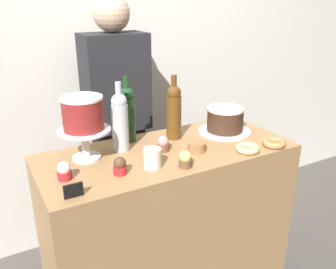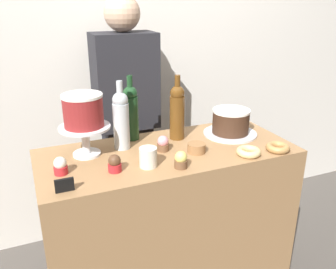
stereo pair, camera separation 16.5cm
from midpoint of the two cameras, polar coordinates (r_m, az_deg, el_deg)
name	(u,v)px [view 2 (the right image)]	position (r m, az deg, el deg)	size (l,w,h in m)	color
back_wall	(117,45)	(2.33, -6.17, 14.07)	(6.00, 0.05, 2.60)	silver
display_counter	(168,231)	(1.91, 2.56, -15.20)	(1.20, 0.52, 0.91)	#997047
cake_stand_pedestal	(85,135)	(1.62, -10.28, -0.20)	(0.23, 0.23, 0.14)	silver
white_layer_cake	(83,110)	(1.58, -10.55, 3.77)	(0.18, 0.18, 0.14)	maroon
silver_serving_platter	(230,133)	(1.91, 12.33, 0.13)	(0.28, 0.28, 0.01)	silver
chocolate_round_cake	(231,121)	(1.89, 12.49, 2.05)	(0.19, 0.19, 0.13)	#3D2619
wine_bottle_amber	(177,111)	(1.78, 4.14, 3.71)	(0.08, 0.08, 0.33)	#5B3814
wine_bottle_clear	(121,119)	(1.66, -4.71, 2.39)	(0.08, 0.08, 0.33)	#B2BCC1
wine_bottle_green	(131,112)	(1.77, -3.32, 3.62)	(0.08, 0.08, 0.33)	#193D1E
cupcake_chocolate	(115,164)	(1.47, -5.37, -4.74)	(0.06, 0.06, 0.07)	red
cupcake_vanilla	(60,166)	(1.49, -13.82, -5.00)	(0.06, 0.06, 0.07)	red
cupcake_strawberry	(163,144)	(1.66, 2.03, -1.54)	(0.06, 0.06, 0.07)	brown
cupcake_lemon	(181,160)	(1.50, 5.22, -4.16)	(0.06, 0.06, 0.07)	brown
donut_maple	(278,148)	(1.77, 19.74, -2.03)	(0.11, 0.11, 0.03)	#B27F47
donut_glazed	(249,152)	(1.68, 15.53, -2.73)	(0.11, 0.11, 0.03)	#E0C17F
cookie_stack	(196,148)	(1.66, 7.42, -2.21)	(0.08, 0.08, 0.04)	olive
price_sign_chalkboard	(64,185)	(1.36, -12.91, -8.00)	(0.07, 0.01, 0.05)	black
coffee_cup_ceramic	(148,157)	(1.50, -0.06, -3.72)	(0.08, 0.08, 0.08)	silver
barista_figure	(127,127)	(2.18, -4.42, 1.10)	(0.36, 0.22, 1.60)	black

